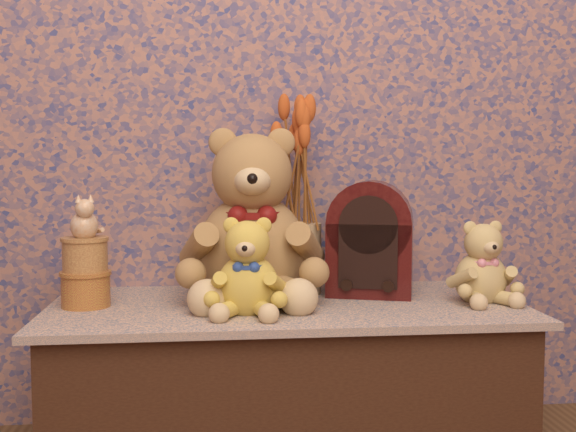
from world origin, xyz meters
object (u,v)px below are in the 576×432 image
cathedral_radio (370,238)px  ceramic_vase (300,258)px  teddy_small (481,258)px  teddy_medium (248,262)px  biscuit_tin_lower (86,290)px  teddy_large (252,208)px  cat_figurine (84,216)px

cathedral_radio → ceramic_vase: 0.21m
teddy_small → teddy_medium: bearing=-178.7°
cathedral_radio → biscuit_tin_lower: size_ratio=2.61×
ceramic_vase → teddy_large: bearing=-157.7°
cat_figurine → teddy_large: bearing=-5.1°
biscuit_tin_lower → cat_figurine: cat_figurine is taller
cathedral_radio → ceramic_vase: bearing=-174.2°
ceramic_vase → cat_figurine: 0.61m
teddy_large → biscuit_tin_lower: teddy_large is taller
cathedral_radio → biscuit_tin_lower: 0.80m
cathedral_radio → cat_figurine: cathedral_radio is taller
cathedral_radio → ceramic_vase: cathedral_radio is taller
teddy_medium → ceramic_vase: size_ratio=1.27×
teddy_small → biscuit_tin_lower: teddy_small is taller
teddy_large → cathedral_radio: 0.35m
teddy_small → cathedral_radio: 0.31m
teddy_small → ceramic_vase: bearing=154.8°
biscuit_tin_lower → cat_figurine: (0.00, 0.00, 0.19)m
teddy_large → teddy_medium: size_ratio=1.95×
ceramic_vase → teddy_medium: bearing=-123.6°
teddy_large → cat_figurine: bearing=-168.1°
teddy_large → ceramic_vase: 0.22m
ceramic_vase → biscuit_tin_lower: ceramic_vase is taller
teddy_large → teddy_small: bearing=-7.6°
cat_figurine → biscuit_tin_lower: bearing=0.0°
cathedral_radio → ceramic_vase: (-0.20, 0.04, -0.06)m
teddy_large → teddy_small: size_ratio=2.14×
cathedral_radio → cat_figurine: 0.79m
teddy_small → cat_figurine: 1.07m
cathedral_radio → teddy_medium: bearing=-133.1°
cat_figurine → ceramic_vase: bearing=-1.7°
teddy_small → cathedral_radio: size_ratio=0.73×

